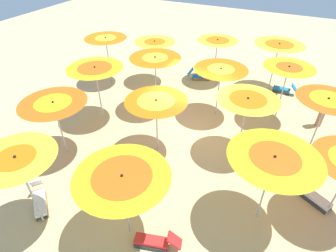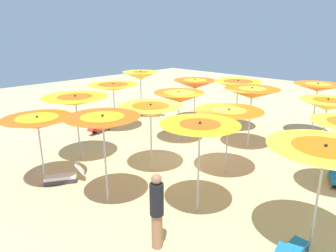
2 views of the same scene
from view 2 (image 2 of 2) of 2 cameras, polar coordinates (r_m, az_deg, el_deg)
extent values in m
cube|color=#D1B57F|center=(11.88, 5.26, -5.41)|extent=(41.27, 41.27, 0.04)
cylinder|color=#B2B2B7|center=(10.08, -22.40, -4.83)|extent=(0.05, 0.05, 1.95)
cone|color=orange|center=(9.78, -23.05, 0.48)|extent=(2.03, 2.03, 0.34)
cone|color=yellow|center=(9.76, -23.10, 0.90)|extent=(1.21, 1.21, 0.20)
sphere|color=black|center=(9.73, -23.18, 1.60)|extent=(0.07, 0.07, 0.07)
cylinder|color=#B2B2B7|center=(8.41, -11.52, -6.96)|extent=(0.05, 0.05, 2.27)
cone|color=orange|center=(8.02, -12.00, 0.48)|extent=(1.94, 1.94, 0.36)
cone|color=yellow|center=(7.99, -12.03, 1.05)|extent=(1.11, 1.11, 0.20)
sphere|color=black|center=(7.96, -12.09, 1.92)|extent=(0.07, 0.07, 0.07)
cylinder|color=#B2B2B7|center=(7.86, 5.67, -8.61)|extent=(0.05, 0.05, 2.23)
cone|color=yellow|center=(7.45, 5.92, -0.84)|extent=(1.95, 1.95, 0.34)
cone|color=orange|center=(7.42, 5.94, -0.20)|extent=(1.00, 1.00, 0.17)
sphere|color=black|center=(7.39, 5.97, 0.62)|extent=(0.07, 0.07, 0.07)
cylinder|color=#B2B2B7|center=(7.36, 25.88, -12.67)|extent=(0.05, 0.05, 2.15)
cone|color=yellow|center=(6.93, 27.03, -4.89)|extent=(2.29, 2.29, 0.37)
cone|color=orange|center=(6.90, 27.13, -4.23)|extent=(1.31, 1.31, 0.21)
sphere|color=black|center=(6.86, 27.27, -3.22)|extent=(0.07, 0.07, 0.07)
cylinder|color=#B2B2B7|center=(11.62, -16.33, -0.77)|extent=(0.05, 0.05, 2.17)
cone|color=yellow|center=(11.34, -16.79, 4.45)|extent=(2.29, 2.29, 0.33)
cone|color=orange|center=(11.33, -16.82, 4.85)|extent=(1.24, 1.24, 0.18)
sphere|color=black|center=(11.30, -16.87, 5.41)|extent=(0.07, 0.07, 0.07)
cylinder|color=#B2B2B7|center=(10.27, -3.14, -2.74)|extent=(0.05, 0.05, 2.06)
cone|color=yellow|center=(9.97, -3.24, 2.85)|extent=(2.08, 2.08, 0.35)
cone|color=orange|center=(9.95, -3.25, 3.28)|extent=(1.23, 1.23, 0.21)
sphere|color=black|center=(9.92, -3.26, 4.00)|extent=(0.07, 0.07, 0.07)
cylinder|color=#B2B2B7|center=(10.16, 10.88, -3.44)|extent=(0.05, 0.05, 2.01)
cone|color=orange|center=(9.85, 11.21, 2.04)|extent=(2.17, 2.17, 0.30)
cone|color=yellow|center=(9.83, 11.24, 2.50)|extent=(1.08, 1.08, 0.15)
sphere|color=black|center=(9.81, 11.27, 3.05)|extent=(0.07, 0.07, 0.07)
cylinder|color=#B2B2B7|center=(14.83, -9.92, 3.19)|extent=(0.05, 0.05, 2.02)
cone|color=yellow|center=(14.62, -10.12, 7.04)|extent=(2.29, 2.29, 0.31)
cone|color=orange|center=(14.61, -10.13, 7.29)|extent=(1.42, 1.42, 0.19)
sphere|color=black|center=(14.59, -10.16, 7.75)|extent=(0.07, 0.07, 0.07)
cylinder|color=#B2B2B7|center=(12.98, 2.00, 1.17)|extent=(0.05, 0.05, 1.90)
cone|color=orange|center=(12.75, 2.04, 5.28)|extent=(2.11, 2.11, 0.45)
cone|color=yellow|center=(12.73, 2.05, 5.71)|extent=(1.25, 1.25, 0.27)
sphere|color=black|center=(12.70, 2.06, 6.40)|extent=(0.07, 0.07, 0.07)
cylinder|color=#B2B2B7|center=(12.59, 14.89, 0.85)|extent=(0.05, 0.05, 2.23)
cone|color=orange|center=(12.33, 15.28, 5.83)|extent=(2.13, 2.13, 0.39)
cone|color=yellow|center=(12.31, 15.32, 6.31)|extent=(1.06, 1.06, 0.20)
sphere|color=black|center=(12.29, 15.36, 6.87)|extent=(0.07, 0.07, 0.07)
cylinder|color=#B2B2B7|center=(12.90, 26.90, -0.75)|extent=(0.05, 0.05, 1.94)
cone|color=yellow|center=(12.66, 27.49, 3.44)|extent=(2.03, 2.03, 0.39)
cone|color=orange|center=(12.64, 27.55, 3.87)|extent=(1.06, 1.06, 0.20)
sphere|color=black|center=(12.62, 27.63, 4.43)|extent=(0.07, 0.07, 0.07)
cylinder|color=#B2B2B7|center=(16.85, -5.01, 5.47)|extent=(0.05, 0.05, 2.26)
cone|color=yellow|center=(16.66, -5.12, 9.27)|extent=(1.92, 1.92, 0.43)
cone|color=orange|center=(16.65, -5.13, 9.66)|extent=(0.95, 0.95, 0.21)
sphere|color=black|center=(16.63, -5.14, 10.10)|extent=(0.07, 0.07, 0.07)
cylinder|color=#B2B2B7|center=(16.15, 4.93, 4.35)|extent=(0.05, 0.05, 1.92)
cone|color=orange|center=(15.97, 5.02, 7.71)|extent=(2.20, 2.20, 0.45)
cone|color=yellow|center=(15.95, 5.03, 8.09)|extent=(1.19, 1.19, 0.24)
sphere|color=black|center=(15.93, 5.04, 8.60)|extent=(0.07, 0.07, 0.07)
cylinder|color=#B2B2B7|center=(14.89, 12.60, 3.28)|extent=(0.05, 0.05, 2.12)
cone|color=yellow|center=(14.68, 12.87, 7.29)|extent=(2.19, 2.19, 0.44)
cone|color=orange|center=(14.67, 12.89, 7.64)|extent=(1.35, 1.35, 0.27)
sphere|color=black|center=(14.64, 12.94, 8.25)|extent=(0.07, 0.07, 0.07)
cylinder|color=#B2B2B7|center=(15.14, 25.50, 2.36)|extent=(0.05, 0.05, 2.18)
cone|color=orange|center=(14.93, 26.04, 6.41)|extent=(2.06, 2.06, 0.33)
cone|color=yellow|center=(14.91, 26.08, 6.74)|extent=(1.03, 1.03, 0.16)
sphere|color=black|center=(14.90, 26.13, 7.14)|extent=(0.07, 0.07, 0.07)
cube|color=#333338|center=(14.86, -12.70, -0.72)|extent=(0.26, 0.87, 0.14)
cube|color=#333338|center=(14.67, -11.84, -0.90)|extent=(0.26, 0.87, 0.14)
cube|color=red|center=(14.72, -12.30, -0.36)|extent=(0.51, 0.93, 0.10)
cube|color=red|center=(14.24, -13.97, -0.21)|extent=(0.38, 0.43, 0.35)
cube|color=olive|center=(16.98, -3.09, 1.93)|extent=(0.66, 0.78, 0.14)
cube|color=olive|center=(17.29, -3.15, 2.21)|extent=(0.66, 0.78, 0.14)
cube|color=white|center=(17.10, -3.13, 2.46)|extent=(0.88, 0.97, 0.10)
cube|color=white|center=(17.08, -1.09, 3.34)|extent=(0.43, 0.42, 0.43)
cube|color=#333338|center=(7.48, 21.04, -20.73)|extent=(0.05, 0.80, 0.14)
cube|color=#1972B7|center=(7.36, 22.31, -20.38)|extent=(0.32, 0.81, 0.10)
cube|color=#333338|center=(10.15, -19.35, -9.93)|extent=(0.53, 0.84, 0.14)
cube|color=#333338|center=(10.43, -19.24, -9.16)|extent=(0.53, 0.84, 0.14)
cube|color=white|center=(10.24, -19.36, -8.94)|extent=(0.77, 0.99, 0.10)
cube|color=white|center=(10.10, -16.12, -7.53)|extent=(0.41, 0.39, 0.39)
cube|color=olive|center=(10.95, 27.79, -8.97)|extent=(0.39, 0.85, 0.14)
cube|color=#1972B7|center=(10.92, 28.64, -8.46)|extent=(0.62, 0.95, 0.10)
cube|color=#1972B7|center=(11.37, 28.49, -6.09)|extent=(0.39, 0.41, 0.43)
cylinder|color=#A3704C|center=(7.00, -2.05, -18.84)|extent=(0.24, 0.24, 0.82)
cylinder|color=black|center=(6.58, -2.12, -13.44)|extent=(0.30, 0.30, 0.71)
sphere|color=#A3704C|center=(6.36, -2.17, -9.81)|extent=(0.22, 0.22, 0.22)
sphere|color=yellow|center=(19.45, -1.45, 4.08)|extent=(0.25, 0.25, 0.25)
camera|label=1|loc=(16.33, -27.92, 23.47)|focal=29.30mm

